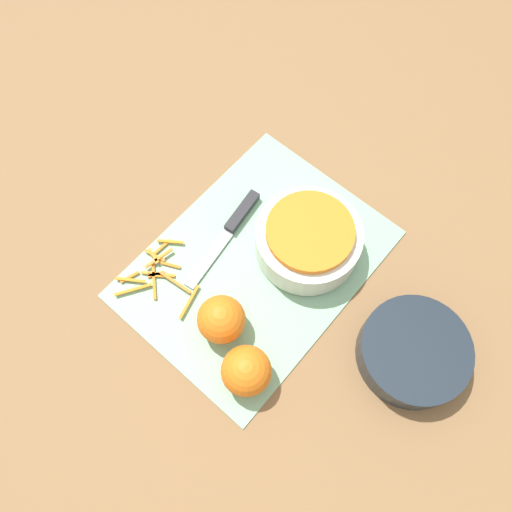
% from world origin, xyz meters
% --- Properties ---
extents(ground_plane, '(4.00, 4.00, 0.00)m').
position_xyz_m(ground_plane, '(0.00, 0.00, 0.00)').
color(ground_plane, olive).
extents(cutting_board, '(0.47, 0.35, 0.01)m').
position_xyz_m(cutting_board, '(0.00, 0.00, 0.00)').
color(cutting_board, '#84B793').
rests_on(cutting_board, ground_plane).
extents(bowl_speckled, '(0.19, 0.19, 0.08)m').
position_xyz_m(bowl_speckled, '(-0.08, 0.05, 0.04)').
color(bowl_speckled, silver).
rests_on(bowl_speckled, cutting_board).
extents(bowl_dark, '(0.18, 0.18, 0.06)m').
position_xyz_m(bowl_dark, '(-0.04, 0.31, 0.03)').
color(bowl_dark, '#1E2833').
rests_on(bowl_dark, ground_plane).
extents(knife, '(0.22, 0.05, 0.02)m').
position_xyz_m(knife, '(-0.03, -0.08, 0.01)').
color(knife, '#232328').
rests_on(knife, cutting_board).
extents(orange_left, '(0.08, 0.08, 0.08)m').
position_xyz_m(orange_left, '(0.16, 0.12, 0.05)').
color(orange_left, orange).
rests_on(orange_left, cutting_board).
extents(orange_right, '(0.08, 0.08, 0.08)m').
position_xyz_m(orange_right, '(0.13, 0.03, 0.05)').
color(orange_right, orange).
rests_on(orange_right, cutting_board).
extents(peel_pile, '(0.16, 0.14, 0.01)m').
position_xyz_m(peel_pile, '(0.13, -0.12, 0.01)').
color(peel_pile, orange).
rests_on(peel_pile, cutting_board).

